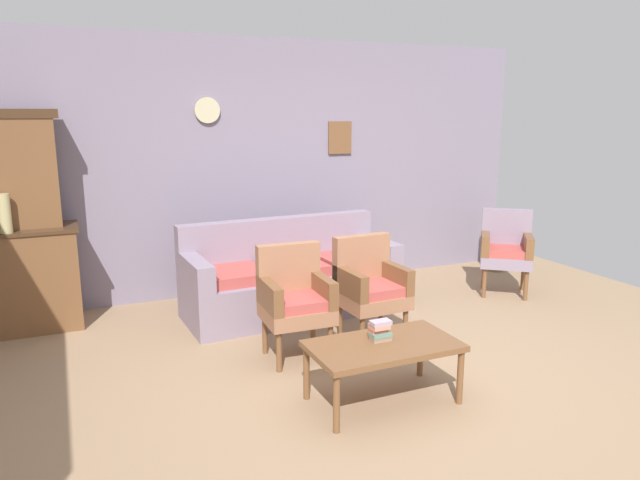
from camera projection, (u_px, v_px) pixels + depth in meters
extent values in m
plane|color=#997A5B|center=(381.00, 381.00, 4.34)|extent=(7.68, 7.68, 0.00)
cube|color=gray|center=(263.00, 167.00, 6.40)|extent=(6.40, 0.06, 2.70)
cube|color=brown|center=(340.00, 138.00, 6.65)|extent=(0.28, 0.02, 0.36)
cylinder|color=beige|center=(207.00, 110.00, 5.99)|extent=(0.26, 0.03, 0.26)
cube|color=brown|center=(13.00, 282.00, 5.27)|extent=(1.10, 0.52, 0.90)
cube|color=#462D1B|center=(7.00, 231.00, 5.17)|extent=(1.16, 0.55, 0.03)
cube|color=brown|center=(2.00, 174.00, 5.14)|extent=(0.90, 0.36, 0.95)
cylinder|color=#C3B87E|center=(4.00, 214.00, 4.97)|extent=(0.11, 0.11, 0.33)
cube|color=gray|center=(292.00, 292.00, 5.77)|extent=(2.09, 0.89, 0.42)
cube|color=gray|center=(279.00, 241.00, 5.95)|extent=(2.06, 0.25, 0.48)
cube|color=gray|center=(376.00, 250.00, 6.11)|extent=(0.20, 0.81, 0.24)
cube|color=gray|center=(195.00, 271.00, 5.29)|extent=(0.20, 0.81, 0.24)
cube|color=#B74C47|center=(349.00, 261.00, 5.94)|extent=(0.57, 0.58, 0.10)
cube|color=#B74C47|center=(294.00, 268.00, 5.68)|extent=(0.57, 0.58, 0.10)
cube|color=#B74C47|center=(233.00, 275.00, 5.42)|extent=(0.57, 0.58, 0.10)
cube|color=#9E6B4C|center=(297.00, 313.00, 4.67)|extent=(0.54, 0.50, 0.12)
cube|color=#B74C47|center=(297.00, 303.00, 4.63)|extent=(0.46, 0.43, 0.10)
cube|color=#9E6B4C|center=(288.00, 271.00, 4.79)|extent=(0.52, 0.12, 0.46)
cube|color=brown|center=(323.00, 289.00, 4.71)|extent=(0.10, 0.48, 0.22)
cube|color=brown|center=(270.00, 296.00, 4.55)|extent=(0.10, 0.48, 0.22)
cylinder|color=brown|center=(330.00, 344.00, 4.62)|extent=(0.04, 0.04, 0.32)
cylinder|color=brown|center=(279.00, 352.00, 4.47)|extent=(0.04, 0.04, 0.32)
cylinder|color=brown|center=(313.00, 328.00, 4.96)|extent=(0.04, 0.04, 0.32)
cylinder|color=brown|center=(265.00, 335.00, 4.81)|extent=(0.04, 0.04, 0.32)
cube|color=#9E6B4C|center=(373.00, 300.00, 5.00)|extent=(0.54, 0.50, 0.12)
cube|color=#B74C47|center=(374.00, 290.00, 4.96)|extent=(0.46, 0.43, 0.10)
cube|color=#9E6B4C|center=(361.00, 261.00, 5.12)|extent=(0.52, 0.12, 0.46)
cube|color=brown|center=(395.00, 277.00, 5.06)|extent=(0.10, 0.48, 0.22)
cube|color=brown|center=(350.00, 284.00, 4.87)|extent=(0.10, 0.48, 0.22)
cylinder|color=brown|center=(405.00, 327.00, 4.97)|extent=(0.04, 0.04, 0.32)
cylinder|color=brown|center=(362.00, 336.00, 4.79)|extent=(0.04, 0.04, 0.32)
cylinder|color=brown|center=(381.00, 314.00, 5.31)|extent=(0.04, 0.04, 0.32)
cylinder|color=brown|center=(340.00, 321.00, 5.12)|extent=(0.04, 0.04, 0.32)
cube|color=gray|center=(505.00, 260.00, 6.35)|extent=(0.71, 0.70, 0.12)
cube|color=#B74C47|center=(506.00, 252.00, 6.31)|extent=(0.60, 0.59, 0.10)
cube|color=gray|center=(506.00, 230.00, 6.48)|extent=(0.47, 0.40, 0.46)
cube|color=brown|center=(528.00, 245.00, 6.26)|extent=(0.36, 0.43, 0.22)
cube|color=brown|center=(485.00, 243.00, 6.36)|extent=(0.36, 0.43, 0.22)
cylinder|color=brown|center=(526.00, 286.00, 6.16)|extent=(0.04, 0.04, 0.32)
cylinder|color=brown|center=(484.00, 283.00, 6.27)|extent=(0.04, 0.04, 0.32)
cylinder|color=brown|center=(523.00, 276.00, 6.52)|extent=(0.04, 0.04, 0.32)
cylinder|color=brown|center=(484.00, 274.00, 6.62)|extent=(0.04, 0.04, 0.32)
cube|color=brown|center=(383.00, 346.00, 3.96)|extent=(1.00, 0.56, 0.04)
cylinder|color=brown|center=(306.00, 373.00, 4.04)|extent=(0.04, 0.04, 0.38)
cylinder|color=brown|center=(420.00, 351.00, 4.40)|extent=(0.04, 0.04, 0.38)
cylinder|color=brown|center=(337.00, 404.00, 3.61)|extent=(0.04, 0.04, 0.38)
cylinder|color=brown|center=(460.00, 377.00, 3.97)|extent=(0.04, 0.04, 0.38)
cube|color=#9F7F67|center=(381.00, 339.00, 3.99)|extent=(0.14, 0.08, 0.03)
cube|color=slate|center=(380.00, 334.00, 3.99)|extent=(0.14, 0.09, 0.03)
cube|color=#C65F51|center=(378.00, 330.00, 4.00)|extent=(0.11, 0.08, 0.03)
cube|color=tan|center=(379.00, 326.00, 3.99)|extent=(0.12, 0.10, 0.03)
cube|color=#B59BAD|center=(381.00, 323.00, 3.97)|extent=(0.14, 0.08, 0.03)
cylinder|color=olive|center=(496.00, 241.00, 7.31)|extent=(0.21, 0.21, 0.75)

